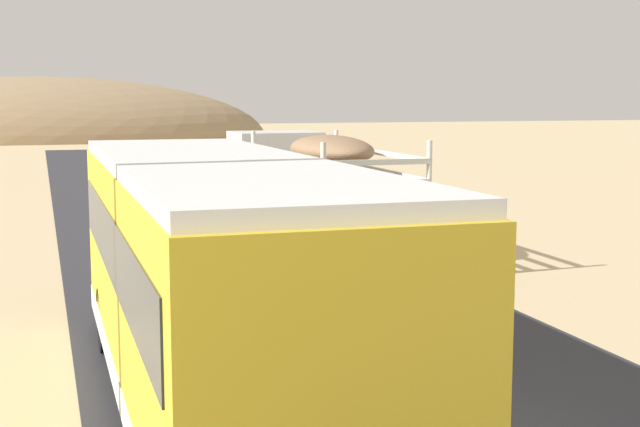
# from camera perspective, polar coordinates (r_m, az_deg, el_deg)

# --- Properties ---
(livestock_truck) EXTENTS (2.53, 9.70, 3.02)m
(livestock_truck) POSITION_cam_1_polar(r_m,az_deg,el_deg) (24.82, -1.64, 2.46)
(livestock_truck) COLOR silver
(livestock_truck) RESTS_ON road_surface
(bus) EXTENTS (2.54, 10.00, 3.21)m
(bus) POSITION_cam_1_polar(r_m,az_deg,el_deg) (11.05, -6.63, -4.15)
(bus) COLOR gold
(bus) RESTS_ON road_surface
(car_far) EXTENTS (1.90, 4.62, 1.93)m
(car_far) POSITION_cam_1_polar(r_m,az_deg,el_deg) (35.61, -8.08, 2.78)
(car_far) COLOR silver
(car_far) RESTS_ON road_surface
(distant_hill) EXTENTS (42.75, 20.02, 11.62)m
(distant_hill) POSITION_cam_1_polar(r_m,az_deg,el_deg) (86.88, -17.49, 4.53)
(distant_hill) COLOR #997C5A
(distant_hill) RESTS_ON ground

